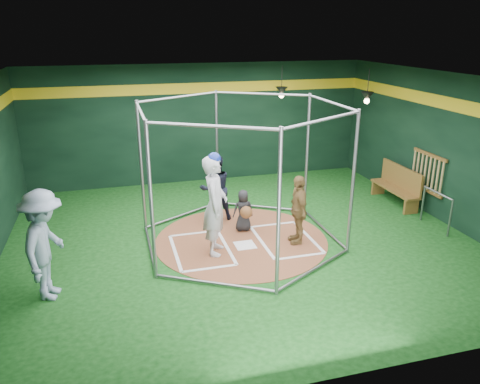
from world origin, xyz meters
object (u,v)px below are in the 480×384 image
object	(u,v)px
batter_figure	(215,204)
visitor_leopard	(298,209)
umpire	(215,188)
dugout_bench	(398,185)

from	to	relation	value
batter_figure	visitor_leopard	bearing A→B (deg)	0.09
umpire	dugout_bench	distance (m)	4.92
visitor_leopard	dugout_bench	distance (m)	3.81
batter_figure	umpire	world-z (taller)	batter_figure
visitor_leopard	dugout_bench	bearing A→B (deg)	120.08
batter_figure	visitor_leopard	size ratio (longest dim) A/B	1.42
visitor_leopard	dugout_bench	world-z (taller)	visitor_leopard
visitor_leopard	umpire	size ratio (longest dim) A/B	0.94
umpire	visitor_leopard	bearing A→B (deg)	120.10
batter_figure	dugout_bench	world-z (taller)	batter_figure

